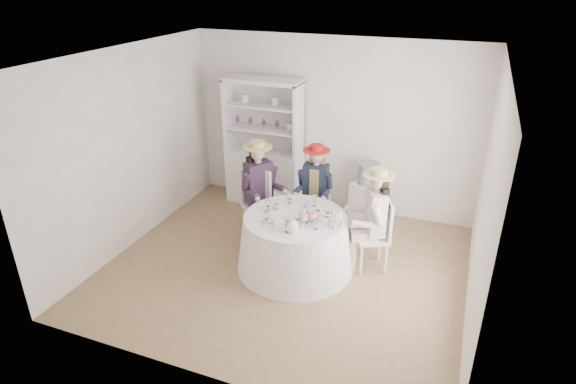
% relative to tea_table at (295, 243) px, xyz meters
% --- Properties ---
extents(ground, '(4.50, 4.50, 0.00)m').
position_rel_tea_table_xyz_m(ground, '(-0.12, -0.05, -0.37)').
color(ground, olive).
rests_on(ground, ground).
extents(ceiling, '(4.50, 4.50, 0.00)m').
position_rel_tea_table_xyz_m(ceiling, '(-0.12, -0.05, 2.33)').
color(ceiling, white).
rests_on(ceiling, wall_back).
extents(wall_back, '(4.50, 0.00, 4.50)m').
position_rel_tea_table_xyz_m(wall_back, '(-0.12, 1.95, 0.98)').
color(wall_back, silver).
rests_on(wall_back, ground).
extents(wall_front, '(4.50, 0.00, 4.50)m').
position_rel_tea_table_xyz_m(wall_front, '(-0.12, -2.05, 0.98)').
color(wall_front, silver).
rests_on(wall_front, ground).
extents(wall_left, '(0.00, 4.50, 4.50)m').
position_rel_tea_table_xyz_m(wall_left, '(-2.37, -0.05, 0.98)').
color(wall_left, silver).
rests_on(wall_left, ground).
extents(wall_right, '(0.00, 4.50, 4.50)m').
position_rel_tea_table_xyz_m(wall_right, '(2.13, -0.05, 0.98)').
color(wall_right, silver).
rests_on(wall_right, ground).
extents(tea_table, '(1.50, 1.50, 0.75)m').
position_rel_tea_table_xyz_m(tea_table, '(0.00, 0.00, 0.00)').
color(tea_table, white).
rests_on(tea_table, ground).
extents(hutch, '(1.25, 0.53, 2.06)m').
position_rel_tea_table_xyz_m(hutch, '(-1.15, 1.68, 0.36)').
color(hutch, silver).
rests_on(hutch, ground).
extents(side_table, '(0.52, 0.52, 0.63)m').
position_rel_tea_table_xyz_m(side_table, '(0.57, 1.60, -0.05)').
color(side_table, silver).
rests_on(side_table, ground).
extents(hatbox, '(0.38, 0.38, 0.32)m').
position_rel_tea_table_xyz_m(hatbox, '(0.57, 1.60, 0.42)').
color(hatbox, black).
rests_on(hatbox, side_table).
extents(guest_left, '(0.62, 0.59, 1.44)m').
position_rel_tea_table_xyz_m(guest_left, '(-0.77, 0.61, 0.44)').
color(guest_left, silver).
rests_on(guest_left, ground).
extents(guest_mid, '(0.49, 0.52, 1.36)m').
position_rel_tea_table_xyz_m(guest_mid, '(-0.06, 0.98, 0.40)').
color(guest_mid, silver).
rests_on(guest_mid, ground).
extents(guest_right, '(0.59, 0.53, 1.39)m').
position_rel_tea_table_xyz_m(guest_right, '(0.91, 0.36, 0.41)').
color(guest_right, silver).
rests_on(guest_right, ground).
extents(spare_chair, '(0.56, 0.56, 1.04)m').
position_rel_tea_table_xyz_m(spare_chair, '(-0.72, 0.76, 0.18)').
color(spare_chair, silver).
rests_on(spare_chair, ground).
extents(teacup_a, '(0.11, 0.11, 0.06)m').
position_rel_tea_table_xyz_m(teacup_a, '(-0.30, 0.10, 0.41)').
color(teacup_a, white).
rests_on(teacup_a, tea_table).
extents(teacup_b, '(0.07, 0.07, 0.06)m').
position_rel_tea_table_xyz_m(teacup_b, '(0.05, 0.28, 0.41)').
color(teacup_b, white).
rests_on(teacup_b, tea_table).
extents(teacup_c, '(0.09, 0.09, 0.06)m').
position_rel_tea_table_xyz_m(teacup_c, '(0.25, 0.12, 0.41)').
color(teacup_c, white).
rests_on(teacup_c, tea_table).
extents(flower_bowl, '(0.28, 0.28, 0.05)m').
position_rel_tea_table_xyz_m(flower_bowl, '(0.22, 0.00, 0.40)').
color(flower_bowl, white).
rests_on(flower_bowl, tea_table).
extents(flower_arrangement, '(0.19, 0.19, 0.07)m').
position_rel_tea_table_xyz_m(flower_arrangement, '(0.18, -0.08, 0.47)').
color(flower_arrangement, pink).
rests_on(flower_arrangement, tea_table).
extents(table_teapot, '(0.23, 0.16, 0.17)m').
position_rel_tea_table_xyz_m(table_teapot, '(0.10, -0.37, 0.45)').
color(table_teapot, white).
rests_on(table_teapot, tea_table).
extents(sandwich_plate, '(0.29, 0.29, 0.06)m').
position_rel_tea_table_xyz_m(sandwich_plate, '(-0.17, -0.27, 0.39)').
color(sandwich_plate, white).
rests_on(sandwich_plate, tea_table).
extents(cupcake_stand, '(0.22, 0.22, 0.20)m').
position_rel_tea_table_xyz_m(cupcake_stand, '(0.54, -0.05, 0.45)').
color(cupcake_stand, white).
rests_on(cupcake_stand, tea_table).
extents(stemware_set, '(0.84, 0.85, 0.15)m').
position_rel_tea_table_xyz_m(stemware_set, '(0.00, -0.00, 0.45)').
color(stemware_set, white).
rests_on(stemware_set, tea_table).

